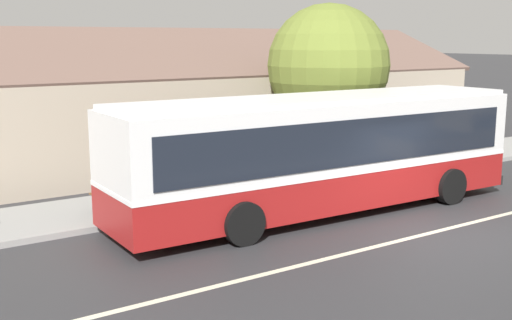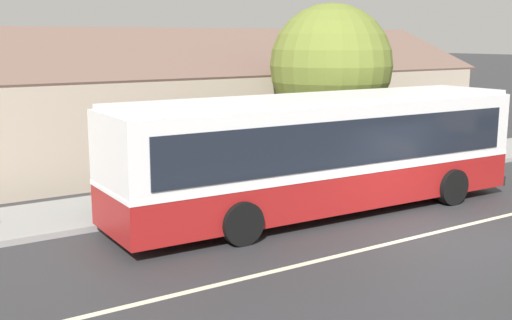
{
  "view_description": "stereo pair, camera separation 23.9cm",
  "coord_description": "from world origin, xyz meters",
  "px_view_note": "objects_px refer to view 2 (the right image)",
  "views": [
    {
      "loc": [
        -11.85,
        -9.73,
        4.54
      ],
      "look_at": [
        -2.8,
        3.56,
        1.48
      ],
      "focal_mm": 45.0,
      "sensor_mm": 36.0,
      "label": 1
    },
    {
      "loc": [
        -11.65,
        -9.86,
        4.54
      ],
      "look_at": [
        -2.8,
        3.56,
        1.48
      ],
      "focal_mm": 45.0,
      "sensor_mm": 36.0,
      "label": 2
    }
  ],
  "objects_px": {
    "bench_down_street": "(128,191)",
    "bus_stop_sign": "(414,126)",
    "transit_bus": "(323,151)",
    "street_tree_primary": "(331,66)"
  },
  "relations": [
    {
      "from": "bus_stop_sign",
      "to": "transit_bus",
      "type": "bearing_deg",
      "value": -159.58
    },
    {
      "from": "bench_down_street",
      "to": "bus_stop_sign",
      "type": "bearing_deg",
      "value": -4.23
    },
    {
      "from": "transit_bus",
      "to": "bus_stop_sign",
      "type": "bearing_deg",
      "value": 20.42
    },
    {
      "from": "street_tree_primary",
      "to": "bus_stop_sign",
      "type": "bearing_deg",
      "value": -39.32
    },
    {
      "from": "street_tree_primary",
      "to": "bus_stop_sign",
      "type": "height_order",
      "value": "street_tree_primary"
    },
    {
      "from": "street_tree_primary",
      "to": "bench_down_street",
      "type": "bearing_deg",
      "value": -172.3
    },
    {
      "from": "bench_down_street",
      "to": "street_tree_primary",
      "type": "relative_size",
      "value": 0.33
    },
    {
      "from": "bench_down_street",
      "to": "street_tree_primary",
      "type": "xyz_separation_m",
      "value": [
        7.73,
        1.04,
        3.05
      ]
    },
    {
      "from": "street_tree_primary",
      "to": "bus_stop_sign",
      "type": "xyz_separation_m",
      "value": [
        2.17,
        -1.78,
        -1.99
      ]
    },
    {
      "from": "bench_down_street",
      "to": "transit_bus",
      "type": "bearing_deg",
      "value": -33.43
    }
  ]
}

